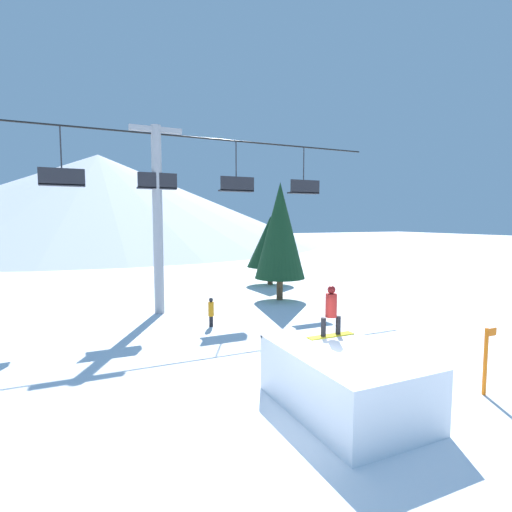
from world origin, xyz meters
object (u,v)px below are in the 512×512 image
(snow_ramp, at_px, (344,380))
(snowboarder, at_px, (331,311))
(pine_tree_near, at_px, (280,231))
(trail_marker, at_px, (486,359))
(distant_skier, at_px, (211,311))

(snow_ramp, distance_m, snowboarder, 1.78)
(pine_tree_near, distance_m, trail_marker, 13.35)
(pine_tree_near, height_order, trail_marker, pine_tree_near)
(snowboarder, relative_size, trail_marker, 0.77)
(snowboarder, bearing_deg, trail_marker, -29.38)
(snowboarder, distance_m, pine_tree_near, 12.04)
(trail_marker, bearing_deg, distant_skier, 115.03)
(pine_tree_near, xyz_separation_m, distant_skier, (-5.29, -3.80, -3.20))
(snow_ramp, distance_m, pine_tree_near, 13.40)
(snowboarder, height_order, trail_marker, snowboarder)
(pine_tree_near, height_order, distant_skier, pine_tree_near)
(pine_tree_near, relative_size, distant_skier, 5.31)
(pine_tree_near, relative_size, trail_marker, 3.76)
(pine_tree_near, bearing_deg, snow_ramp, -111.53)
(trail_marker, xyz_separation_m, distant_skier, (-4.28, 9.17, -0.26))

